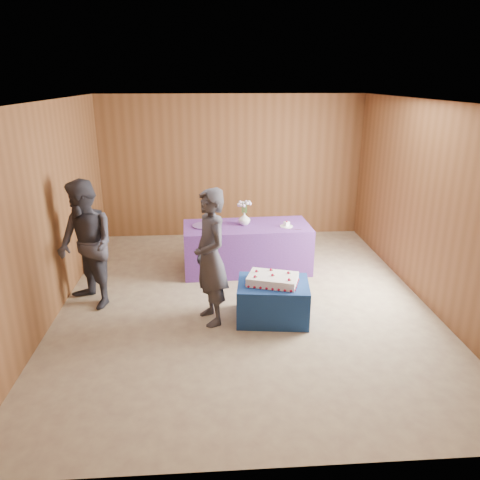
{
  "coord_description": "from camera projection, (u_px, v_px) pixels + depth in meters",
  "views": [
    {
      "loc": [
        -0.47,
        -5.92,
        2.96
      ],
      "look_at": [
        -0.05,
        0.1,
        0.87
      ],
      "focal_mm": 35.0,
      "sensor_mm": 36.0,
      "label": 1
    }
  ],
  "objects": [
    {
      "name": "vase",
      "position": [
        244.0,
        219.0,
        7.42
      ],
      "size": [
        0.19,
        0.19,
        0.2
      ],
      "primitive_type": "imported",
      "rotation": [
        0.0,
        0.0,
        -0.03
      ],
      "color": "silver",
      "rests_on": "serving_table"
    },
    {
      "name": "sheet_cake",
      "position": [
        273.0,
        279.0,
        5.91
      ],
      "size": [
        0.74,
        0.61,
        0.15
      ],
      "rotation": [
        0.0,
        0.0,
        -0.32
      ],
      "color": "white",
      "rests_on": "cake_table"
    },
    {
      "name": "cake_slice",
      "position": [
        287.0,
        224.0,
        7.35
      ],
      "size": [
        0.1,
        0.1,
        0.09
      ],
      "rotation": [
        0.0,
        0.0,
        0.61
      ],
      "color": "white",
      "rests_on": "plate"
    },
    {
      "name": "serving_table",
      "position": [
        247.0,
        247.0,
        7.55
      ],
      "size": [
        2.04,
        0.98,
        0.75
      ],
      "primitive_type": "cube",
      "rotation": [
        0.0,
        0.0,
        0.04
      ],
      "color": "#6C3696",
      "rests_on": "ground"
    },
    {
      "name": "knife",
      "position": [
        293.0,
        229.0,
        7.24
      ],
      "size": [
        0.25,
        0.12,
        0.0
      ],
      "primitive_type": "cube",
      "rotation": [
        0.0,
        0.0,
        -0.38
      ],
      "color": "silver",
      "rests_on": "serving_table"
    },
    {
      "name": "plate",
      "position": [
        286.0,
        226.0,
        7.36
      ],
      "size": [
        0.26,
        0.26,
        0.01
      ],
      "primitive_type": "cylinder",
      "rotation": [
        0.0,
        0.0,
        0.39
      ],
      "color": "white",
      "rests_on": "serving_table"
    },
    {
      "name": "room_shell",
      "position": [
        244.0,
        174.0,
        5.99
      ],
      "size": [
        5.04,
        6.04,
        2.72
      ],
      "color": "brown",
      "rests_on": "ground"
    },
    {
      "name": "ground",
      "position": [
        244.0,
        301.0,
        6.58
      ],
      "size": [
        6.0,
        6.0,
        0.0
      ],
      "primitive_type": "plane",
      "color": "tan",
      "rests_on": "ground"
    },
    {
      "name": "flower_spray",
      "position": [
        244.0,
        204.0,
        7.34
      ],
      "size": [
        0.23,
        0.23,
        0.18
      ],
      "color": "#2D6729",
      "rests_on": "vase"
    },
    {
      "name": "cake_table",
      "position": [
        273.0,
        301.0,
        6.02
      ],
      "size": [
        0.98,
        0.81,
        0.5
      ],
      "primitive_type": "cube",
      "rotation": [
        0.0,
        0.0,
        -0.12
      ],
      "color": "navy",
      "rests_on": "ground"
    },
    {
      "name": "platter",
      "position": [
        205.0,
        226.0,
        7.37
      ],
      "size": [
        0.43,
        0.43,
        0.02
      ],
      "primitive_type": "cylinder",
      "rotation": [
        0.0,
        0.0,
        0.1
      ],
      "color": "#634489",
      "rests_on": "serving_table"
    },
    {
      "name": "guest_left",
      "position": [
        210.0,
        258.0,
        5.77
      ],
      "size": [
        0.6,
        0.74,
        1.74
      ],
      "primitive_type": "imported",
      "rotation": [
        0.0,
        0.0,
        -1.23
      ],
      "color": "#35353F",
      "rests_on": "ground"
    },
    {
      "name": "guest_right",
      "position": [
        86.0,
        245.0,
        6.18
      ],
      "size": [
        1.06,
        1.07,
        1.74
      ],
      "primitive_type": "imported",
      "rotation": [
        0.0,
        0.0,
        -0.82
      ],
      "color": "#32323C",
      "rests_on": "ground"
    }
  ]
}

